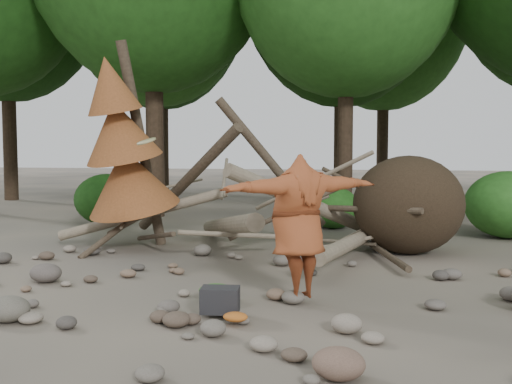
# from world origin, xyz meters

# --- Properties ---
(ground) EXTENTS (120.00, 120.00, 0.00)m
(ground) POSITION_xyz_m (0.00, 0.00, 0.00)
(ground) COLOR #514C44
(ground) RESTS_ON ground
(deadfall_pile) EXTENTS (8.55, 5.24, 3.30)m
(deadfall_pile) POSITION_xyz_m (2.02, 4.24, 0.95)
(deadfall_pile) COLOR #332619
(deadfall_pile) RESTS_ON ground
(dead_conifer) EXTENTS (2.06, 2.16, 4.35)m
(dead_conifer) POSITION_xyz_m (-3.12, 3.37, 2.11)
(dead_conifer) COLOR #4C3F30
(dead_conifer) RESTS_ON ground
(bush_left) EXTENTS (1.80, 1.80, 1.44)m
(bush_left) POSITION_xyz_m (-5.50, 7.20, 0.72)
(bush_left) COLOR #1B4A13
(bush_left) RESTS_ON ground
(bush_mid) EXTENTS (1.40, 1.40, 1.12)m
(bush_mid) POSITION_xyz_m (0.80, 7.80, 0.56)
(bush_mid) COLOR #255E1B
(bush_mid) RESTS_ON ground
(bush_right) EXTENTS (2.00, 2.00, 1.60)m
(bush_right) POSITION_xyz_m (5.00, 7.00, 0.80)
(bush_right) COLOR #2E6F22
(bush_right) RESTS_ON ground
(frisbee_thrower) EXTENTS (3.56, 2.05, 2.20)m
(frisbee_thrower) POSITION_xyz_m (1.00, 0.08, 1.05)
(frisbee_thrower) COLOR #954421
(frisbee_thrower) RESTS_ON ground
(backpack) EXTENTS (0.51, 0.38, 0.31)m
(backpack) POSITION_xyz_m (0.16, -0.79, 0.16)
(backpack) COLOR black
(backpack) RESTS_ON ground
(cloth_green) EXTENTS (0.50, 0.41, 0.19)m
(cloth_green) POSITION_xyz_m (-0.11, -0.06, 0.09)
(cloth_green) COLOR #39692A
(cloth_green) RESTS_ON ground
(cloth_orange) EXTENTS (0.30, 0.24, 0.11)m
(cloth_orange) POSITION_xyz_m (0.44, -1.09, 0.05)
(cloth_orange) COLOR #B15B1E
(cloth_orange) RESTS_ON ground
(boulder_front_left) EXTENTS (0.52, 0.47, 0.31)m
(boulder_front_left) POSITION_xyz_m (-2.27, -1.55, 0.16)
(boulder_front_left) COLOR #666055
(boulder_front_left) RESTS_ON ground
(boulder_front_right) EXTENTS (0.49, 0.44, 0.29)m
(boulder_front_right) POSITION_xyz_m (1.75, -2.43, 0.15)
(boulder_front_right) COLOR brown
(boulder_front_right) RESTS_ON ground
(boulder_mid_left) EXTENTS (0.50, 0.45, 0.30)m
(boulder_mid_left) POSITION_xyz_m (-3.05, 0.42, 0.15)
(boulder_mid_left) COLOR #5C534D
(boulder_mid_left) RESTS_ON ground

